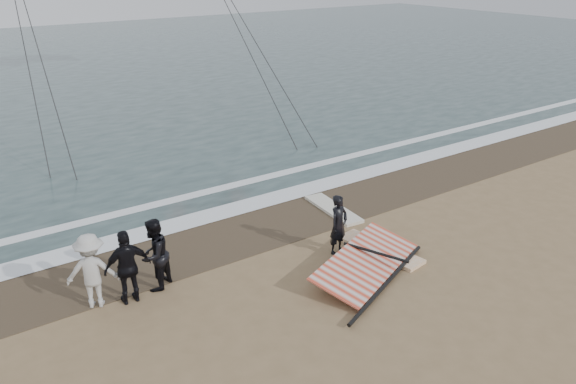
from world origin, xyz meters
name	(u,v)px	position (x,y,z in m)	size (l,w,h in m)	color
ground	(405,280)	(0.00, 0.00, 0.00)	(120.00, 120.00, 0.00)	#8C704C
sea	(56,69)	(0.00, 33.00, 0.01)	(120.00, 54.00, 0.02)	#233838
wet_sand	(297,215)	(0.00, 4.50, 0.01)	(120.00, 2.80, 0.01)	#4C3D2B
foam_near	(272,199)	(0.00, 5.90, 0.03)	(120.00, 0.90, 0.01)	white
foam_far	(245,182)	(0.00, 7.60, 0.03)	(120.00, 0.45, 0.01)	white
man_main	(339,225)	(-0.47, 2.01, 0.81)	(0.59, 0.39, 1.62)	black
board_white	(380,249)	(0.50, 1.42, 0.05)	(0.68, 2.43, 0.10)	silver
board_cream	(333,209)	(1.09, 4.12, 0.05)	(0.63, 2.35, 0.10)	silver
trio_cluster	(122,265)	(-5.81, 3.10, 0.88)	(2.59, 1.15, 1.77)	black
sail_rig	(360,263)	(-0.59, 0.98, 0.19)	(3.76, 2.91, 0.49)	black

